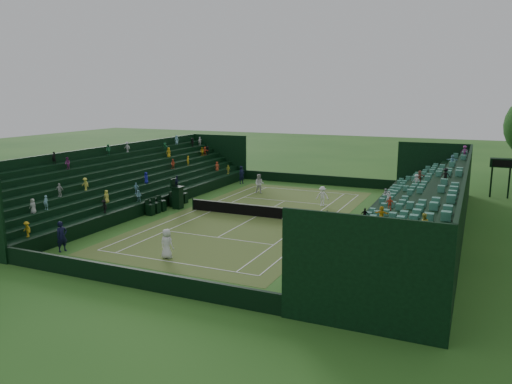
% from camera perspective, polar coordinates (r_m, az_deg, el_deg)
% --- Properties ---
extents(ground, '(160.00, 160.00, 0.00)m').
position_cam_1_polar(ground, '(39.48, 0.00, -2.85)').
color(ground, '#265B1C').
rests_on(ground, ground).
extents(court_surface, '(12.97, 26.77, 0.01)m').
position_cam_1_polar(court_surface, '(39.48, 0.00, -2.84)').
color(court_surface, '#417D29').
rests_on(court_surface, ground).
extents(perimeter_wall_north, '(17.17, 0.20, 1.00)m').
position_cam_1_polar(perimeter_wall_north, '(53.97, 6.89, 1.42)').
color(perimeter_wall_north, black).
rests_on(perimeter_wall_north, ground).
extents(perimeter_wall_south, '(17.17, 0.20, 1.00)m').
position_cam_1_polar(perimeter_wall_south, '(26.28, -14.46, -9.37)').
color(perimeter_wall_south, black).
rests_on(perimeter_wall_south, ground).
extents(perimeter_wall_east, '(0.20, 31.77, 1.00)m').
position_cam_1_polar(perimeter_wall_east, '(36.83, 12.16, -3.33)').
color(perimeter_wall_east, black).
rests_on(perimeter_wall_east, ground).
extents(perimeter_wall_west, '(0.20, 31.77, 1.00)m').
position_cam_1_polar(perimeter_wall_west, '(43.43, -10.28, -1.06)').
color(perimeter_wall_west, black).
rests_on(perimeter_wall_west, ground).
extents(north_grandstand, '(6.60, 32.00, 4.90)m').
position_cam_1_polar(north_grandstand, '(36.01, 18.75, -2.30)').
color(north_grandstand, black).
rests_on(north_grandstand, ground).
extents(south_grandstand, '(6.60, 32.00, 4.90)m').
position_cam_1_polar(south_grandstand, '(45.69, -14.66, 0.70)').
color(south_grandstand, black).
rests_on(south_grandstand, ground).
extents(tennis_net, '(11.67, 0.10, 1.06)m').
position_cam_1_polar(tennis_net, '(39.36, 0.00, -2.11)').
color(tennis_net, black).
rests_on(tennis_net, ground).
extents(scoreboard_tower, '(2.00, 1.00, 3.70)m').
position_cam_1_polar(scoreboard_tower, '(51.43, 26.27, 2.84)').
color(scoreboard_tower, black).
rests_on(scoreboard_tower, ground).
extents(umpire_chair, '(0.90, 0.90, 2.83)m').
position_cam_1_polar(umpire_chair, '(42.57, -8.96, -0.29)').
color(umpire_chair, black).
rests_on(umpire_chair, ground).
extents(courtside_chairs, '(0.59, 5.56, 1.28)m').
position_cam_1_polar(courtside_chairs, '(42.78, -10.05, -1.26)').
color(courtside_chairs, black).
rests_on(courtside_chairs, ground).
extents(player_near_west, '(0.92, 0.64, 1.79)m').
position_cam_1_polar(player_near_west, '(29.95, -10.17, -5.84)').
color(player_near_west, silver).
rests_on(player_near_west, ground).
extents(player_near_east, '(0.64, 0.43, 1.71)m').
position_cam_1_polar(player_near_east, '(34.28, 3.45, -3.56)').
color(player_near_east, white).
rests_on(player_near_east, ground).
extents(player_far_west, '(1.04, 0.88, 1.90)m').
position_cam_1_polar(player_far_west, '(48.57, 0.38, 0.95)').
color(player_far_west, silver).
rests_on(player_far_west, ground).
extents(player_far_east, '(1.17, 0.76, 1.72)m').
position_cam_1_polar(player_far_east, '(43.49, 7.60, -0.48)').
color(player_far_east, white).
rests_on(player_far_east, ground).
extents(line_judge_north, '(0.71, 0.83, 1.93)m').
position_cam_1_polar(line_judge_north, '(53.81, -1.65, 1.97)').
color(line_judge_north, black).
rests_on(line_judge_north, ground).
extents(line_judge_south, '(0.63, 0.79, 1.91)m').
position_cam_1_polar(line_judge_south, '(32.96, -21.31, -4.76)').
color(line_judge_south, black).
rests_on(line_judge_south, ground).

